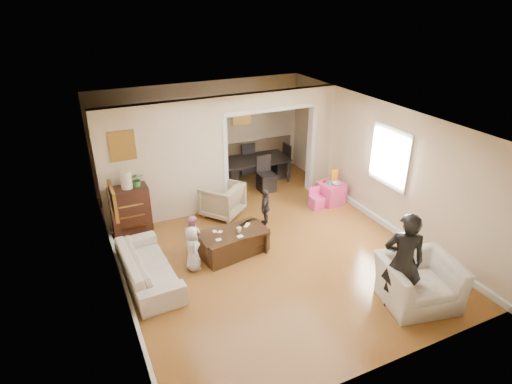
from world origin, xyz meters
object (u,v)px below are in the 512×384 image
armchair_front (418,282)px  dresser (131,211)px  child_kneel_a (193,248)px  adult_person (403,262)px  armchair_back (222,200)px  child_toddler (265,207)px  dining_table (256,170)px  child_kneel_b (193,235)px  sofa (148,266)px  play_table (331,193)px  coffee_cup (239,230)px  cyan_cup (329,183)px  table_lamp (126,180)px  coffee_table (233,243)px

armchair_front → dresser: bearing=145.3°
child_kneel_a → adult_person: bearing=-131.7°
dresser → armchair_back: bearing=0.1°
dresser → child_toddler: bearing=-16.8°
dining_table → child_kneel_b: (-2.54, -2.63, 0.11)m
dresser → child_kneel_b: bearing=-53.7°
sofa → child_kneel_a: child_kneel_a is taller
play_table → child_toddler: child_toddler is taller
child_kneel_b → adult_person: bearing=-168.4°
child_toddler → dining_table: bearing=-159.8°
coffee_cup → child_toddler: (0.95, 0.80, -0.11)m
armchair_back → coffee_cup: (-0.27, -1.61, 0.15)m
cyan_cup → child_toddler: (-1.77, -0.23, -0.13)m
cyan_cup → child_kneel_a: size_ratio=0.09×
sofa → dining_table: dining_table is taller
sofa → armchair_front: bearing=-125.0°
sofa → adult_person: size_ratio=1.15×
table_lamp → child_kneel_a: table_lamp is taller
armchair_back → child_kneel_a: child_kneel_a is taller
table_lamp → adult_person: 5.32m
cyan_cup → table_lamp: bearing=172.6°
armchair_back → cyan_cup: armchair_back is taller
sofa → child_toddler: bearing=-74.6°
armchair_back → dining_table: bearing=-175.4°
armchair_front → child_toddler: bearing=121.3°
armchair_front → cyan_cup: 3.59m
table_lamp → adult_person: size_ratio=0.21×
armchair_back → armchair_front: armchair_front is taller
table_lamp → coffee_cup: size_ratio=3.64×
play_table → child_toddler: (-1.87, -0.28, 0.16)m
coffee_table → dining_table: size_ratio=0.73×
dining_table → coffee_cup: bearing=-117.5°
coffee_cup → child_kneel_a: size_ratio=0.11×
armchair_back → child_kneel_a: bearing=16.0°
armchair_back → child_kneel_a: size_ratio=0.95×
play_table → dining_table: dining_table is taller
armchair_front → play_table: 3.66m
coffee_table → coffee_cup: size_ratio=12.86×
adult_person → child_kneel_a: adult_person is taller
coffee_cup → cyan_cup: (2.72, 1.03, 0.03)m
coffee_cup → coffee_table: bearing=153.4°
dresser → child_kneel_b: (0.92, -1.26, -0.11)m
coffee_table → cyan_cup: 3.00m
adult_person → child_kneel_a: (-2.65, 2.36, -0.42)m
armchair_front → child_kneel_b: 4.04m
dining_table → child_kneel_b: 3.66m
coffee_table → dining_table: 3.46m
coffee_cup → adult_person: size_ratio=0.06×
dining_table → adult_person: adult_person is taller
armchair_back → dining_table: 2.02m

